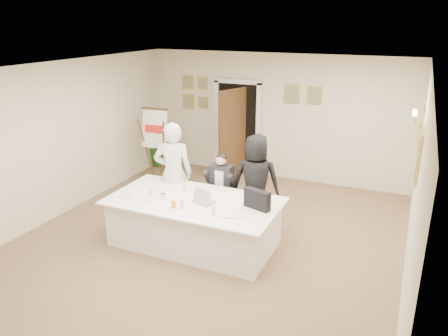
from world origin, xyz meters
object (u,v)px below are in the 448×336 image
object	(u,v)px
seated_man	(221,188)
paper_stack	(232,215)
flip_chart	(158,149)
standing_man	(173,173)
potted_palm	(163,143)
oj_glass	(174,204)
conference_table	(194,222)
laptop	(205,194)
steel_jug	(163,197)
laptop_bag	(257,199)
standing_woman	(256,182)

from	to	relation	value
seated_man	paper_stack	world-z (taller)	seated_man
paper_stack	seated_man	bearing A→B (deg)	120.96
flip_chart	standing_man	distance (m)	2.03
potted_palm	seated_man	bearing A→B (deg)	-41.62
oj_glass	conference_table	bearing A→B (deg)	72.66
conference_table	seated_man	bearing A→B (deg)	88.41
laptop	steel_jug	xyz separation A→B (m)	(-0.64, -0.20, -0.08)
seated_man	oj_glass	world-z (taller)	seated_man
laptop_bag	steel_jug	size ratio (longest dim) A/B	3.90
flip_chart	paper_stack	distance (m)	3.75
seated_man	steel_jug	xyz separation A→B (m)	(-0.47, -1.16, 0.19)
paper_stack	oj_glass	xyz separation A→B (m)	(-0.91, -0.12, 0.05)
seated_man	standing_man	distance (m)	0.88
flip_chart	laptop_bag	bearing A→B (deg)	-34.03
potted_palm	laptop_bag	size ratio (longest dim) A/B	2.57
steel_jug	potted_palm	bearing A→B (deg)	121.90
flip_chart	paper_stack	bearing A→B (deg)	-41.10
laptop	potted_palm	bearing A→B (deg)	146.94
flip_chart	paper_stack	size ratio (longest dim) A/B	5.90
potted_palm	laptop	xyz separation A→B (m)	(2.83, -3.33, 0.36)
seated_man	laptop_bag	xyz separation A→B (m)	(1.00, -0.86, 0.29)
standing_woman	laptop_bag	bearing A→B (deg)	96.46
conference_table	potted_palm	size ratio (longest dim) A/B	2.46
seated_man	laptop	size ratio (longest dim) A/B	3.73
flip_chart	laptop	bearing A→B (deg)	-44.12
oj_glass	steel_jug	bearing A→B (deg)	146.25
flip_chart	conference_table	bearing A→B (deg)	-46.77
laptop_bag	paper_stack	world-z (taller)	laptop_bag
conference_table	seated_man	distance (m)	1.00
standing_man	potted_palm	xyz separation A→B (m)	(-1.90, 2.70, -0.36)
standing_man	laptop_bag	bearing A→B (deg)	136.87
standing_woman	laptop	xyz separation A→B (m)	(-0.47, -1.03, 0.08)
laptop	paper_stack	bearing A→B (deg)	-9.84
laptop_bag	steel_jug	world-z (taller)	laptop_bag
conference_table	laptop_bag	world-z (taller)	laptop_bag
laptop	steel_jug	distance (m)	0.67
conference_table	steel_jug	bearing A→B (deg)	-155.91
seated_man	standing_woman	size ratio (longest dim) A/B	0.77
laptop	standing_woman	bearing A→B (deg)	82.15
conference_table	potted_palm	bearing A→B (deg)	128.34
oj_glass	laptop	bearing A→B (deg)	51.36
steel_jug	standing_man	bearing A→B (deg)	109.64
standing_woman	laptop_bag	distance (m)	1.00
paper_stack	standing_woman	bearing A→B (deg)	94.96
potted_palm	paper_stack	distance (m)	4.98
standing_man	oj_glass	distance (m)	1.20
conference_table	steel_jug	size ratio (longest dim) A/B	24.68
standing_man	seated_man	bearing A→B (deg)	177.38
flip_chart	standing_woman	bearing A→B (deg)	-22.88
flip_chart	seated_man	bearing A→B (deg)	-30.26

